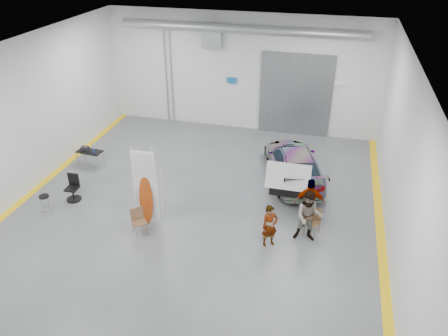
% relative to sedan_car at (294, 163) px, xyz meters
% --- Properties ---
extents(ground, '(16.00, 16.00, 0.00)m').
position_rel_sedan_car_xyz_m(ground, '(-3.35, -3.31, -0.72)').
color(ground, '#56595D').
rests_on(ground, ground).
extents(room_shell, '(14.02, 16.18, 6.01)m').
position_rel_sedan_car_xyz_m(room_shell, '(-3.11, -1.09, 3.36)').
color(room_shell, silver).
rests_on(room_shell, ground).
extents(sedan_car, '(3.41, 5.33, 1.44)m').
position_rel_sedan_car_xyz_m(sedan_car, '(0.00, 0.00, 0.00)').
color(sedan_car, silver).
rests_on(sedan_car, ground).
extents(person_a, '(0.68, 0.63, 1.56)m').
position_rel_sedan_car_xyz_m(person_a, '(-0.26, -4.73, 0.06)').
color(person_a, '#876649').
rests_on(person_a, ground).
extents(person_b, '(0.99, 0.79, 1.94)m').
position_rel_sedan_car_xyz_m(person_b, '(0.97, -4.13, 0.25)').
color(person_b, teal).
rests_on(person_b, ground).
extents(person_c, '(1.16, 0.57, 1.92)m').
position_rel_sedan_car_xyz_m(person_c, '(0.94, -3.29, 0.24)').
color(person_c, '#9A4833').
rests_on(person_c, ground).
extents(surfboard_display, '(0.88, 0.26, 3.10)m').
position_rel_sedan_car_xyz_m(surfboard_display, '(-4.77, -4.57, 0.54)').
color(surfboard_display, white).
rests_on(surfboard_display, ground).
extents(folding_chair_near, '(0.64, 0.72, 0.97)m').
position_rel_sedan_car_xyz_m(folding_chair_near, '(-4.77, -5.28, -0.42)').
color(folding_chair_near, brown).
rests_on(folding_chair_near, ground).
extents(folding_chair_far, '(0.59, 0.62, 0.98)m').
position_rel_sedan_car_xyz_m(folding_chair_far, '(1.11, -3.77, -0.41)').
color(folding_chair_far, brown).
rests_on(folding_chair_far, ground).
extents(shop_stool, '(0.39, 0.39, 0.76)m').
position_rel_sedan_car_xyz_m(shop_stool, '(-8.74, -4.99, -0.34)').
color(shop_stool, black).
rests_on(shop_stool, ground).
extents(work_table, '(1.19, 0.68, 0.94)m').
position_rel_sedan_car_xyz_m(work_table, '(-9.06, -1.19, 0.00)').
color(work_table, '#919499').
rests_on(work_table, ground).
extents(office_chair, '(0.57, 0.57, 1.07)m').
position_rel_sedan_car_xyz_m(office_chair, '(-8.23, -3.88, -0.25)').
color(office_chair, black).
rests_on(office_chair, ground).
extents(trunk_lid, '(1.68, 1.02, 0.04)m').
position_rel_sedan_car_xyz_m(trunk_lid, '(0.00, -2.23, 0.74)').
color(trunk_lid, silver).
rests_on(trunk_lid, sedan_car).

